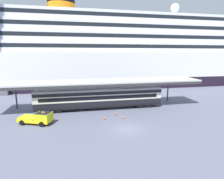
{
  "coord_description": "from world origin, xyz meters",
  "views": [
    {
      "loc": [
        -6.94,
        -23.7,
        10.82
      ],
      "look_at": [
        -0.76,
        7.3,
        4.5
      ],
      "focal_mm": 28.67,
      "sensor_mm": 36.0,
      "label": 1
    }
  ],
  "objects_px": {
    "cruise_ship": "(54,53)",
    "traffic_cone_near": "(123,117)",
    "train_carriage": "(100,98)",
    "traffic_cone_far": "(116,113)",
    "service_truck": "(38,118)",
    "traffic_cone_mid": "(105,118)"
  },
  "relations": [
    {
      "from": "traffic_cone_mid",
      "to": "traffic_cone_far",
      "type": "distance_m",
      "value": 3.03
    },
    {
      "from": "train_carriage",
      "to": "traffic_cone_near",
      "type": "relative_size",
      "value": 37.56
    },
    {
      "from": "train_carriage",
      "to": "cruise_ship",
      "type": "bearing_deg",
      "value": 110.6
    },
    {
      "from": "cruise_ship",
      "to": "traffic_cone_mid",
      "type": "bearing_deg",
      "value": -72.54
    },
    {
      "from": "cruise_ship",
      "to": "train_carriage",
      "type": "height_order",
      "value": "cruise_ship"
    },
    {
      "from": "train_carriage",
      "to": "traffic_cone_far",
      "type": "distance_m",
      "value": 5.13
    },
    {
      "from": "cruise_ship",
      "to": "train_carriage",
      "type": "bearing_deg",
      "value": -69.4
    },
    {
      "from": "cruise_ship",
      "to": "traffic_cone_mid",
      "type": "distance_m",
      "value": 40.65
    },
    {
      "from": "traffic_cone_mid",
      "to": "traffic_cone_far",
      "type": "xyz_separation_m",
      "value": [
        2.41,
        1.84,
        0.04
      ]
    },
    {
      "from": "service_truck",
      "to": "traffic_cone_far",
      "type": "xyz_separation_m",
      "value": [
        12.9,
        1.72,
        -0.66
      ]
    },
    {
      "from": "cruise_ship",
      "to": "traffic_cone_far",
      "type": "distance_m",
      "value": 39.75
    },
    {
      "from": "service_truck",
      "to": "traffic_cone_near",
      "type": "relative_size",
      "value": 8.51
    },
    {
      "from": "traffic_cone_mid",
      "to": "service_truck",
      "type": "bearing_deg",
      "value": 179.33
    },
    {
      "from": "traffic_cone_mid",
      "to": "traffic_cone_near",
      "type": "bearing_deg",
      "value": -4.2
    },
    {
      "from": "train_carriage",
      "to": "service_truck",
      "type": "relative_size",
      "value": 4.41
    },
    {
      "from": "cruise_ship",
      "to": "traffic_cone_mid",
      "type": "xyz_separation_m",
      "value": [
        11.77,
        -37.42,
        -10.65
      ]
    },
    {
      "from": "service_truck",
      "to": "traffic_cone_far",
      "type": "height_order",
      "value": "service_truck"
    },
    {
      "from": "cruise_ship",
      "to": "traffic_cone_near",
      "type": "bearing_deg",
      "value": -68.39
    },
    {
      "from": "train_carriage",
      "to": "traffic_cone_mid",
      "type": "bearing_deg",
      "value": -90.56
    },
    {
      "from": "train_carriage",
      "to": "traffic_cone_near",
      "type": "distance_m",
      "value": 7.19
    },
    {
      "from": "cruise_ship",
      "to": "service_truck",
      "type": "distance_m",
      "value": 38.63
    },
    {
      "from": "train_carriage",
      "to": "traffic_cone_far",
      "type": "xyz_separation_m",
      "value": [
        2.35,
        -4.11,
        -1.98
      ]
    }
  ]
}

